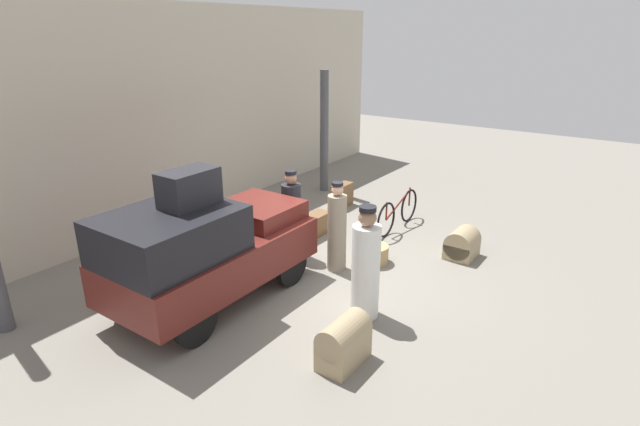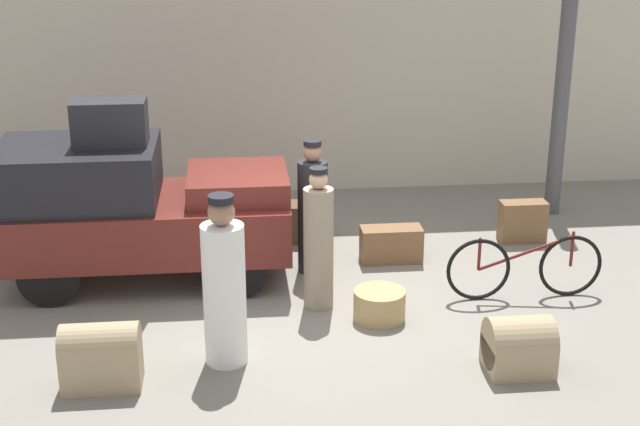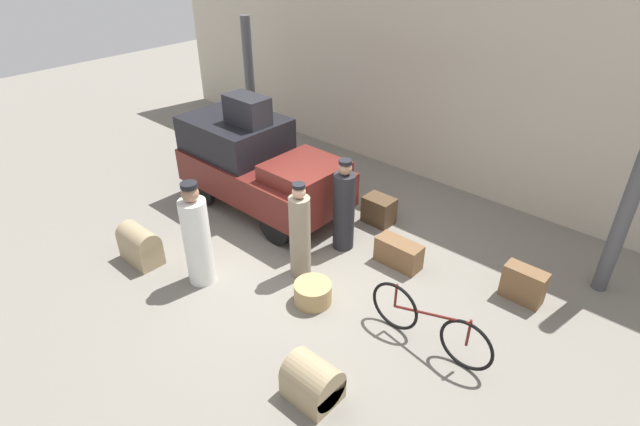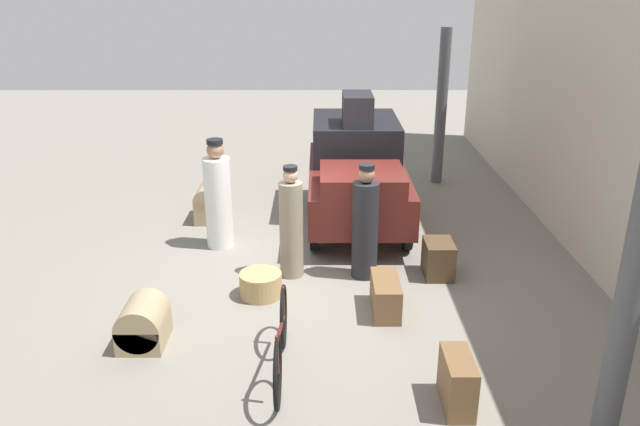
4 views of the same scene
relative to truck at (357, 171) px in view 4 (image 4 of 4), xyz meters
The scene contains 16 objects.
ground_plane 2.27m from the truck, 23.05° to the right, with size 30.00×30.00×0.00m, color gray.
station_building_facade 4.02m from the truck, 59.43° to the left, with size 16.00×0.15×4.50m.
canopy_pillar_left 2.86m from the truck, 140.77° to the left, with size 0.22×0.22×3.05m.
canopy_pillar_right 6.02m from the truck, 17.15° to the left, with size 0.22×0.22×3.05m.
truck is the anchor object (origin of this frame).
bicycle 4.53m from the truck, 13.24° to the right, with size 1.79×0.04×0.77m.
wicker_basket 3.11m from the truck, 27.50° to the right, with size 0.56×0.56×0.32m.
porter_standing_middle 2.41m from the truck, 64.11° to the right, with size 0.41×0.41×1.70m.
porter_lifting_near_truck 2.10m from the truck, ahead, with size 0.36×0.36×1.63m.
conductor_in_dark_uniform 2.31m from the truck, 26.11° to the right, with size 0.33×0.33×1.59m.
trunk_umber_medium 4.68m from the truck, 34.61° to the right, with size 0.61×0.51×0.55m.
trunk_barrel_dark 2.59m from the truck, 91.99° to the right, with size 0.71×0.41×0.63m.
suitcase_black_upright 2.42m from the truck, 26.27° to the left, with size 0.54×0.39×0.51m.
suitcase_tan_flat 3.17m from the truck, ahead, with size 0.75×0.33×0.44m.
trunk_large_brown 5.02m from the truck, ahead, with size 0.60×0.27×0.54m.
trunk_on_truck_roof 1.02m from the truck, behind, with size 0.82×0.48×0.51m.
Camera 4 is at (8.05, 0.19, 3.94)m, focal length 35.00 mm.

